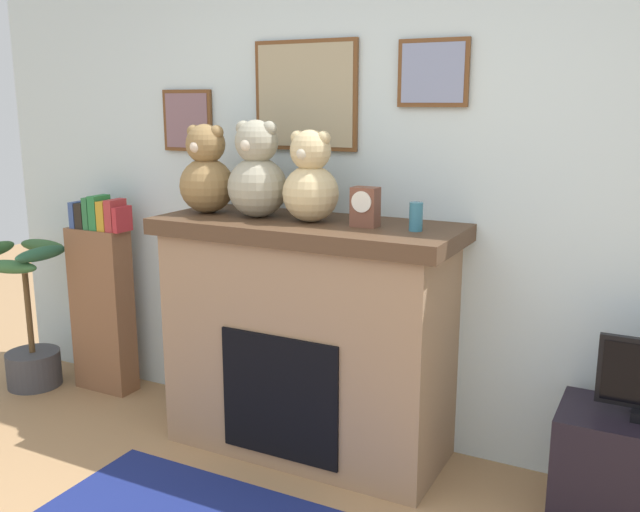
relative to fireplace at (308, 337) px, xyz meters
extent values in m
cube|color=silver|center=(0.30, 0.35, 0.70)|extent=(5.20, 0.12, 2.60)
cube|color=brown|center=(-0.16, 0.27, 1.18)|extent=(0.58, 0.02, 0.55)
cube|color=tan|center=(-0.16, 0.26, 1.18)|extent=(0.54, 0.00, 0.51)
cube|color=brown|center=(0.52, 0.27, 1.28)|extent=(0.34, 0.02, 0.31)
cube|color=#818CB1|center=(0.52, 0.26, 1.28)|extent=(0.30, 0.00, 0.27)
cube|color=brown|center=(-0.91, 0.27, 1.05)|extent=(0.33, 0.02, 0.34)
cube|color=#7D5D67|center=(-0.91, 0.26, 1.05)|extent=(0.29, 0.00, 0.30)
cube|color=#9A7859|center=(0.00, 0.00, -0.05)|extent=(1.38, 0.57, 1.11)
cube|color=#4D3523|center=(0.00, 0.00, 0.55)|extent=(1.50, 0.63, 0.08)
cube|color=black|center=(0.00, -0.29, -0.22)|extent=(0.62, 0.02, 0.61)
cube|color=brown|center=(-1.47, 0.09, -0.09)|extent=(0.38, 0.16, 1.01)
cube|color=#37508E|center=(-1.61, 0.09, 0.49)|extent=(0.04, 0.13, 0.16)
cube|color=black|center=(-1.55, 0.09, 0.49)|extent=(0.06, 0.13, 0.15)
cube|color=#2B703F|center=(-1.49, 0.09, 0.51)|extent=(0.04, 0.13, 0.19)
cube|color=#297A3E|center=(-1.44, 0.09, 0.51)|extent=(0.06, 0.13, 0.20)
cube|color=gold|center=(-1.38, 0.09, 0.50)|extent=(0.06, 0.13, 0.17)
cube|color=#AE3436|center=(-1.31, 0.09, 0.50)|extent=(0.05, 0.13, 0.19)
cube|color=#B52A32|center=(-1.27, 0.09, 0.49)|extent=(0.03, 0.13, 0.15)
cylinder|color=#3F3F44|center=(-1.91, -0.09, -0.49)|extent=(0.33, 0.33, 0.22)
cylinder|color=brown|center=(-1.91, -0.09, -0.09)|extent=(0.04, 0.04, 0.58)
ellipsoid|color=#295B3D|center=(-1.75, -0.10, 0.27)|extent=(0.11, 0.36, 0.08)
ellipsoid|color=#365E33|center=(-1.91, 0.06, 0.27)|extent=(0.36, 0.11, 0.08)
ellipsoid|color=#356537|center=(-1.88, -0.22, 0.20)|extent=(0.37, 0.19, 0.08)
cylinder|color=teal|center=(0.56, -0.02, 0.65)|extent=(0.06, 0.06, 0.13)
cube|color=brown|center=(0.31, -0.02, 0.68)|extent=(0.12, 0.08, 0.18)
cylinder|color=white|center=(0.31, -0.06, 0.71)|extent=(0.10, 0.01, 0.10)
sphere|color=olive|center=(-0.58, -0.02, 0.73)|extent=(0.28, 0.28, 0.28)
sphere|color=olive|center=(-0.58, -0.02, 0.94)|extent=(0.20, 0.20, 0.20)
sphere|color=olive|center=(-0.65, -0.02, 1.00)|extent=(0.07, 0.07, 0.07)
sphere|color=olive|center=(-0.51, -0.02, 1.00)|extent=(0.07, 0.07, 0.07)
sphere|color=beige|center=(-0.58, -0.10, 0.93)|extent=(0.06, 0.06, 0.06)
sphere|color=#9F9A83|center=(-0.27, -0.02, 0.74)|extent=(0.30, 0.30, 0.30)
sphere|color=#9F9A83|center=(-0.27, -0.02, 0.96)|extent=(0.21, 0.21, 0.21)
sphere|color=#9F9A83|center=(-0.34, -0.02, 1.02)|extent=(0.07, 0.07, 0.07)
sphere|color=#9F9A83|center=(-0.19, -0.02, 1.02)|extent=(0.07, 0.07, 0.07)
sphere|color=beige|center=(-0.27, -0.10, 0.95)|extent=(0.06, 0.06, 0.06)
sphere|color=#CDB583|center=(0.03, -0.02, 0.72)|extent=(0.27, 0.27, 0.27)
sphere|color=#CDB583|center=(0.03, -0.02, 0.93)|extent=(0.19, 0.19, 0.19)
sphere|color=#CDB583|center=(-0.04, -0.02, 0.99)|extent=(0.07, 0.07, 0.07)
sphere|color=#CDB583|center=(0.10, -0.02, 0.99)|extent=(0.07, 0.07, 0.07)
sphere|color=beige|center=(0.03, -0.10, 0.92)|extent=(0.06, 0.06, 0.06)
camera|label=1|loc=(1.57, -2.90, 1.15)|focal=38.92mm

